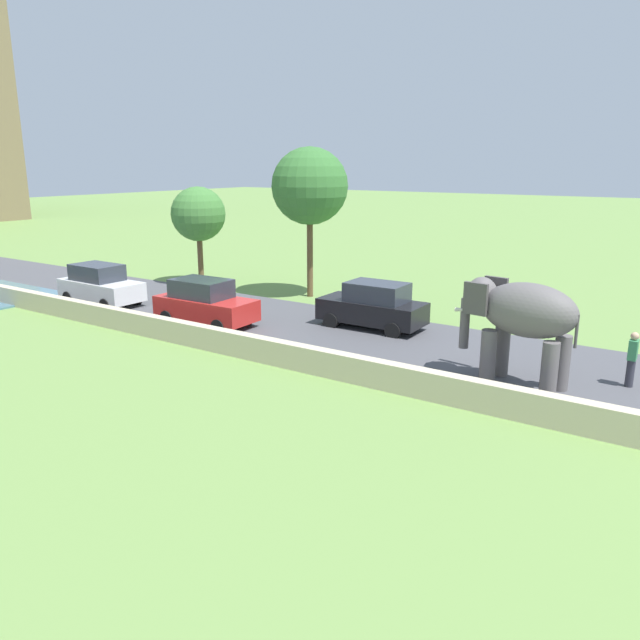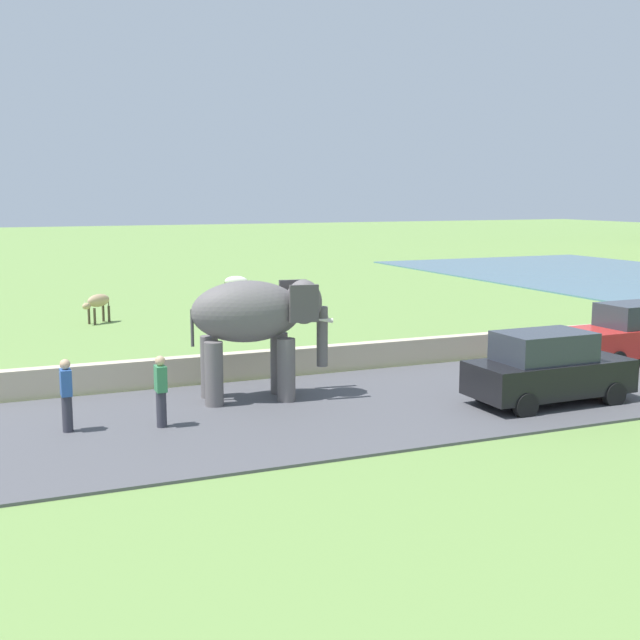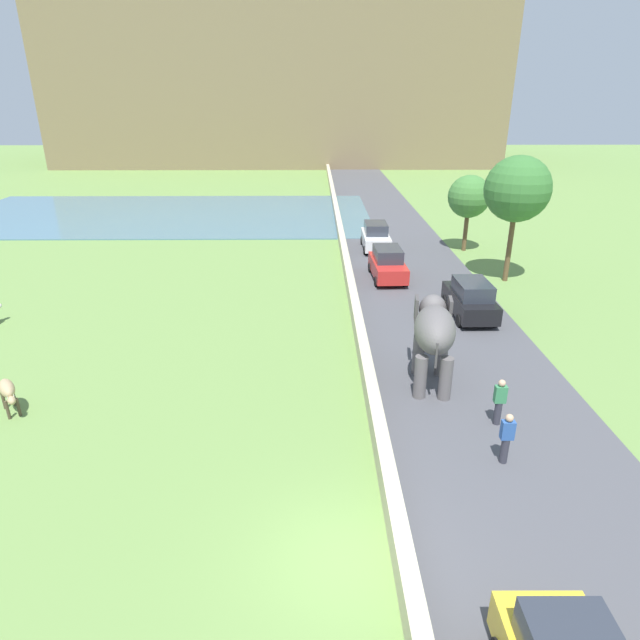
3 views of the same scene
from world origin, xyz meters
The scene contains 8 objects.
barrier_wall centered at (1.20, 18.00, 0.39)m, with size 0.40×110.00×0.79m, color beige.
elephant centered at (3.46, 8.02, 2.04)m, with size 1.77×3.56×2.99m.
person_beside_elephant centered at (5.03, 5.32, 0.87)m, with size 0.36×0.22×1.63m.
person_trailing centered at (4.62, 3.41, 0.87)m, with size 0.36×0.22×1.63m.
car_red centered at (3.42, 19.96, 0.90)m, with size 1.90×4.05×1.80m.
car_black centered at (6.58, 14.34, 0.90)m, with size 1.85×4.03×1.80m.
cow_tan centered at (-10.64, 6.21, 0.84)m, with size 1.10×1.31×1.15m.
cow_white centered at (-15.40, 13.41, 0.84)m, with size 0.83×1.41×1.15m.
Camera 2 is at (22.32, 1.71, 5.07)m, focal length 46.38 mm.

